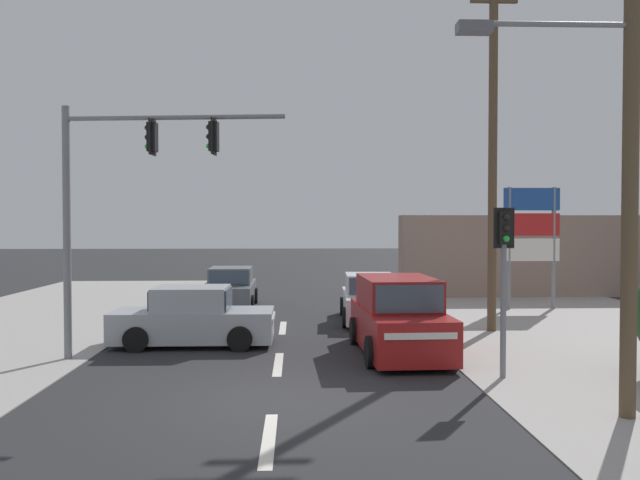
# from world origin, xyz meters

# --- Properties ---
(ground_plane) EXTENTS (140.00, 140.00, 0.00)m
(ground_plane) POSITION_xyz_m (0.00, 0.00, 0.00)
(ground_plane) COLOR #28282B
(lane_dash_near) EXTENTS (0.20, 2.40, 0.01)m
(lane_dash_near) POSITION_xyz_m (0.00, -2.00, 0.00)
(lane_dash_near) COLOR silver
(lane_dash_near) RESTS_ON ground
(lane_dash_mid) EXTENTS (0.20, 2.40, 0.01)m
(lane_dash_mid) POSITION_xyz_m (0.00, 3.00, 0.00)
(lane_dash_mid) COLOR silver
(lane_dash_mid) RESTS_ON ground
(lane_dash_far) EXTENTS (0.20, 2.40, 0.01)m
(lane_dash_far) POSITION_xyz_m (0.00, 8.00, 0.00)
(lane_dash_far) COLOR silver
(lane_dash_far) RESTS_ON ground
(utility_pole_foreground_right) EXTENTS (3.78, 0.28, 8.98)m
(utility_pole_foreground_right) POSITION_xyz_m (5.75, -1.23, 4.84)
(utility_pole_foreground_right) COLOR brown
(utility_pole_foreground_right) RESTS_ON ground
(utility_pole_midground_right) EXTENTS (1.80, 0.26, 10.90)m
(utility_pole_midground_right) POSITION_xyz_m (6.26, 7.09, 5.70)
(utility_pole_midground_right) COLOR brown
(utility_pole_midground_right) RESTS_ON ground
(traffic_signal_mast) EXTENTS (5.27, 0.69, 6.00)m
(traffic_signal_mast) POSITION_xyz_m (-3.72, 3.56, 4.15)
(traffic_signal_mast) COLOR slate
(traffic_signal_mast) RESTS_ON ground
(pedestal_signal_right_kerb) EXTENTS (0.44, 0.30, 3.56)m
(pedestal_signal_right_kerb) POSITION_xyz_m (4.72, 1.47, 2.42)
(pedestal_signal_right_kerb) COLOR slate
(pedestal_signal_right_kerb) RESTS_ON ground
(shopping_plaza_sign) EXTENTS (2.10, 0.16, 4.60)m
(shopping_plaza_sign) POSITION_xyz_m (9.25, 11.79, 2.98)
(shopping_plaza_sign) COLOR slate
(shopping_plaza_sign) RESTS_ON ground
(shopfront_wall_far) EXTENTS (12.00, 1.00, 3.60)m
(shopfront_wall_far) POSITION_xyz_m (11.00, 16.00, 1.80)
(shopfront_wall_far) COLOR gray
(shopfront_wall_far) RESTS_ON ground
(sedan_kerbside_parked) EXTENTS (4.25, 1.91, 1.56)m
(sedan_kerbside_parked) POSITION_xyz_m (-2.32, 5.31, 0.70)
(sedan_kerbside_parked) COLOR #A3A8AD
(sedan_kerbside_parked) RESTS_ON ground
(sedan_crossing_left) EXTENTS (2.03, 4.31, 1.56)m
(sedan_crossing_left) POSITION_xyz_m (2.85, 9.23, 0.70)
(sedan_crossing_left) COLOR silver
(sedan_crossing_left) RESTS_ON ground
(suv_receding_far) EXTENTS (2.19, 4.60, 1.90)m
(suv_receding_far) POSITION_xyz_m (2.95, 4.03, 0.88)
(suv_receding_far) COLOR maroon
(suv_receding_far) RESTS_ON ground
(sedan_oncoming_mid) EXTENTS (1.93, 4.26, 1.56)m
(sedan_oncoming_mid) POSITION_xyz_m (-2.09, 12.70, 0.70)
(sedan_oncoming_mid) COLOR slate
(sedan_oncoming_mid) RESTS_ON ground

